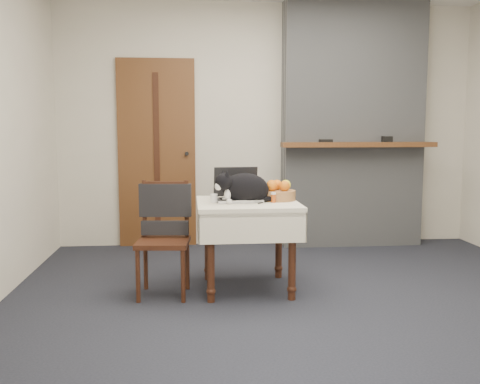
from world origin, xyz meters
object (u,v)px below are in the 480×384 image
Objects in this scene: cat at (246,188)px; cream_jar at (214,198)px; door at (157,153)px; chair at (164,222)px; side_table at (247,216)px; laptop at (237,192)px; fruit_basket at (278,192)px; pill_bottle at (273,197)px.

cat is 0.26m from cream_jar.
chair is at bearing -84.94° from door.
side_table is at bearing 5.01° from cream_jar.
laptop is 1.35× the size of fruit_basket.
cream_jar is (-0.19, -0.10, -0.03)m from laptop.
pill_bottle is at bearing -7.27° from cream_jar.
cat reaches higher than side_table.
laptop is 0.22m from cream_jar.
chair is (-0.63, 0.01, -0.26)m from cat.
side_table is 1.44× the size of cat.
chair reaches higher than pill_bottle.
laptop is 0.31m from pill_bottle.
laptop reaches higher than pill_bottle.
door is 25.41× the size of pill_bottle.
cat is (0.78, -1.72, -0.19)m from door.
door is 7.21× the size of fruit_basket.
pill_bottle is at bearing -34.98° from laptop.
cream_jar is 0.23× the size of fruit_basket.
side_table is 12.03× the size of cream_jar.
door is 1.77m from chair.
cat is 0.62× the size of chair.
fruit_basket is 0.92m from chair.
pill_bottle is 0.28× the size of fruit_basket.
side_table is at bearing 47.72° from cat.
fruit_basket is (0.27, 0.10, -0.05)m from cat.
side_table is at bearing -166.29° from fruit_basket.
side_table is 0.30m from cream_jar.
cat is at bearing -3.17° from cream_jar.
door is at bearing 115.23° from side_table.
laptop is at bearing 26.92° from cream_jar.
laptop is 0.43× the size of chair.
door reaches higher than cat.
fruit_basket is at bearing -57.25° from door.
laptop reaches higher than chair.
laptop reaches higher than cat.
pill_bottle is (0.19, -0.08, 0.15)m from side_table.
pill_bottle is (0.45, -0.06, 0.01)m from cream_jar.
side_table is at bearing -50.22° from laptop.
pill_bottle is 0.86m from chair.
pill_bottle reaches higher than side_table.
door reaches higher than chair.
pill_bottle is 0.16m from fruit_basket.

